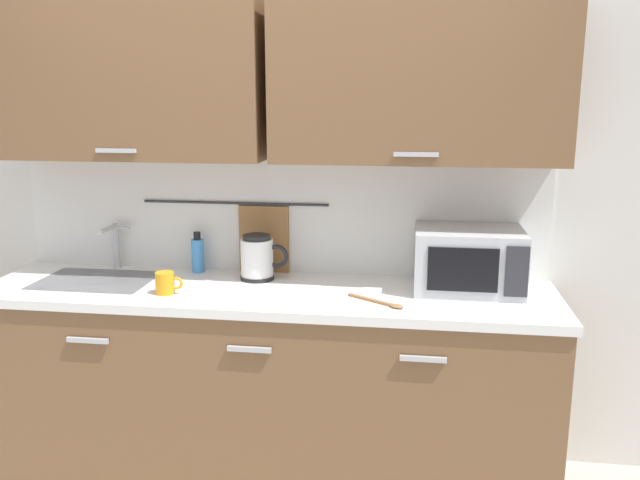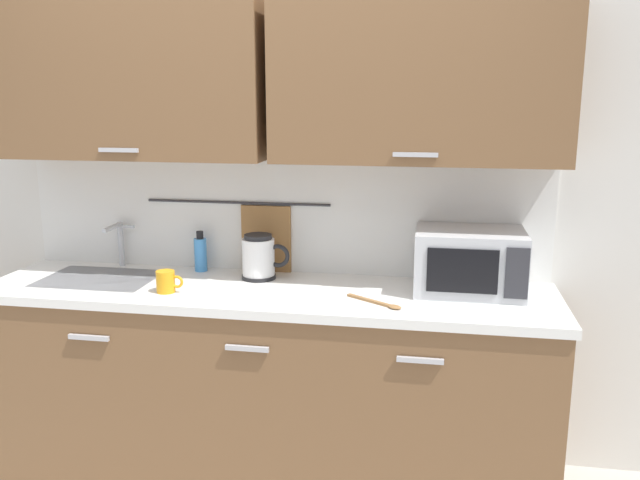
% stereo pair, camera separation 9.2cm
% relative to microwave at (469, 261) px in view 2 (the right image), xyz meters
% --- Properties ---
extents(counter_unit, '(2.53, 0.64, 0.90)m').
position_rel_microwave_xyz_m(counter_unit, '(-0.89, -0.11, -0.58)').
color(counter_unit, brown).
rests_on(counter_unit, ground).
extents(back_wall_assembly, '(3.70, 0.41, 2.50)m').
position_rel_microwave_xyz_m(back_wall_assembly, '(-0.88, 0.12, 0.49)').
color(back_wall_assembly, silver).
rests_on(back_wall_assembly, ground).
extents(sink_faucet, '(0.09, 0.17, 0.22)m').
position_rel_microwave_xyz_m(sink_faucet, '(-1.68, 0.12, 0.01)').
color(sink_faucet, '#B2B5BA').
rests_on(sink_faucet, counter_unit).
extents(microwave, '(0.46, 0.35, 0.27)m').
position_rel_microwave_xyz_m(microwave, '(0.00, 0.00, 0.00)').
color(microwave, silver).
rests_on(microwave, counter_unit).
extents(electric_kettle, '(0.23, 0.16, 0.21)m').
position_rel_microwave_xyz_m(electric_kettle, '(-0.94, 0.04, -0.03)').
color(electric_kettle, black).
rests_on(electric_kettle, counter_unit).
extents(dish_soap_bottle, '(0.06, 0.06, 0.20)m').
position_rel_microwave_xyz_m(dish_soap_bottle, '(-1.26, 0.12, -0.05)').
color(dish_soap_bottle, '#3F8CD8').
rests_on(dish_soap_bottle, counter_unit).
extents(mug_near_sink, '(0.12, 0.08, 0.09)m').
position_rel_microwave_xyz_m(mug_near_sink, '(-1.28, -0.24, -0.09)').
color(mug_near_sink, orange).
rests_on(mug_near_sink, counter_unit).
extents(wooden_spoon, '(0.25, 0.18, 0.01)m').
position_rel_microwave_xyz_m(wooden_spoon, '(-0.36, -0.25, -0.13)').
color(wooden_spoon, '#9E7042').
rests_on(wooden_spoon, counter_unit).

